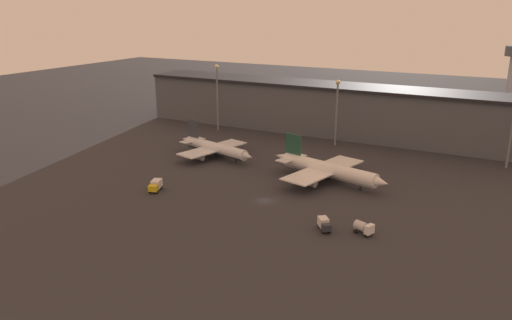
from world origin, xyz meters
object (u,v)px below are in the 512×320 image
Objects in this scene: airplane_1 at (327,170)px; service_vehicle_1 at (156,185)px; service_vehicle_0 at (364,227)px; airplane_0 at (215,148)px; service_vehicle_2 at (324,224)px.

airplane_1 is 6.46× the size of service_vehicle_1.
airplane_1 is at bearing 143.90° from service_vehicle_0.
service_vehicle_2 is (55.75, -39.02, -1.72)m from airplane_0.
airplane_0 is 5.63× the size of service_vehicle_1.
airplane_1 is at bearing 7.07° from airplane_0.
service_vehicle_2 is at bearing -145.43° from service_vehicle_0.
service_vehicle_2 is (-9.01, -2.26, -0.08)m from service_vehicle_0.
service_vehicle_0 is 0.98× the size of service_vehicle_2.
service_vehicle_2 is (53.02, -2.41, -0.07)m from service_vehicle_1.
airplane_0 is 44.50m from airplane_1.
service_vehicle_0 is at bearing -42.38° from airplane_1.
service_vehicle_2 is at bearing 67.47° from service_vehicle_1.
service_vehicle_1 reaches higher than service_vehicle_2.
airplane_1 is 35.51m from service_vehicle_2.
airplane_0 is 68.07m from service_vehicle_2.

